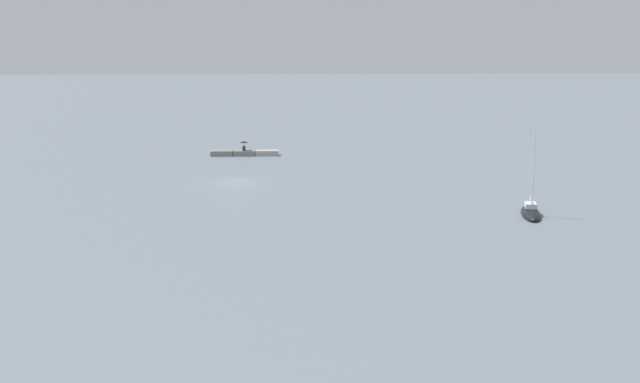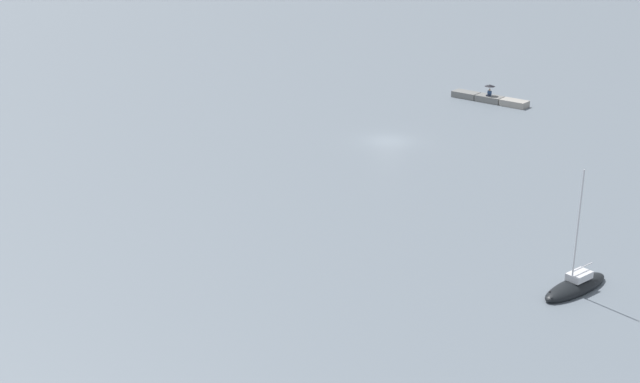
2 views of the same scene
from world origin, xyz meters
name	(u,v)px [view 1 (image 1 of 2)]	position (x,y,z in m)	size (l,w,h in m)	color
ground_plane	(236,182)	(0.00, 0.00, 0.00)	(500.00, 500.00, 0.00)	slate
seawall_pier	(245,153)	(0.00, -18.58, 0.33)	(8.61, 1.55, 0.67)	gray
person_seated_blue_left	(244,149)	(0.08, -18.54, 0.92)	(0.43, 0.63, 0.73)	#1E2333
umbrella_open_black	(244,142)	(0.08, -18.61, 1.76)	(1.10, 1.10, 1.25)	black
sailboat_black_near	(531,213)	(-25.77, 17.37, 0.27)	(2.55, 5.56, 7.81)	black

